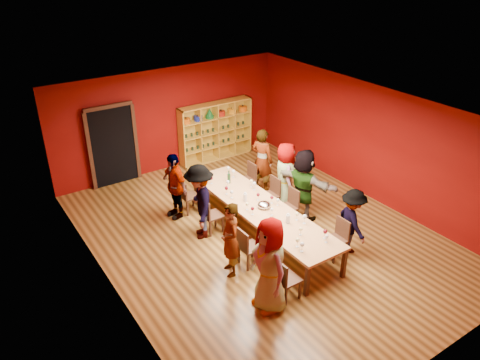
# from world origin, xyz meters

# --- Properties ---
(room_shell) EXTENTS (7.10, 9.10, 3.04)m
(room_shell) POSITION_xyz_m (0.00, 0.00, 1.50)
(room_shell) COLOR #573817
(room_shell) RESTS_ON ground
(tasting_table) EXTENTS (1.10, 4.50, 0.75)m
(tasting_table) POSITION_xyz_m (0.00, 0.00, 0.70)
(tasting_table) COLOR #B17A49
(tasting_table) RESTS_ON ground
(doorway) EXTENTS (1.40, 0.17, 2.30)m
(doorway) POSITION_xyz_m (-1.80, 4.43, 1.12)
(doorway) COLOR black
(doorway) RESTS_ON ground
(shelving_unit) EXTENTS (2.40, 0.40, 1.80)m
(shelving_unit) POSITION_xyz_m (1.40, 4.32, 0.98)
(shelving_unit) COLOR gold
(shelving_unit) RESTS_ON ground
(chair_person_left_0) EXTENTS (0.42, 0.42, 0.89)m
(chair_person_left_0) POSITION_xyz_m (-0.91, -2.00, 0.50)
(chair_person_left_0) COLOR #321B10
(chair_person_left_0) RESTS_ON ground
(person_left_0) EXTENTS (0.60, 0.97, 1.89)m
(person_left_0) POSITION_xyz_m (-1.28, -2.00, 0.95)
(person_left_0) COLOR #505156
(person_left_0) RESTS_ON ground
(chair_person_left_1) EXTENTS (0.42, 0.42, 0.89)m
(chair_person_left_1) POSITION_xyz_m (-0.91, -0.76, 0.50)
(chair_person_left_1) COLOR #321B10
(chair_person_left_1) RESTS_ON ground
(person_left_1) EXTENTS (0.56, 0.68, 1.61)m
(person_left_1) POSITION_xyz_m (-1.32, -0.76, 0.80)
(person_left_1) COLOR #5A7CB9
(person_left_1) RESTS_ON ground
(chair_person_left_3) EXTENTS (0.42, 0.42, 0.89)m
(chair_person_left_3) POSITION_xyz_m (-0.91, 0.76, 0.50)
(chair_person_left_3) COLOR #321B10
(chair_person_left_3) RESTS_ON ground
(person_left_3) EXTENTS (0.88, 1.25, 1.79)m
(person_left_3) POSITION_xyz_m (-1.16, 0.76, 0.90)
(person_left_3) COLOR silver
(person_left_3) RESTS_ON ground
(chair_person_left_4) EXTENTS (0.42, 0.42, 0.89)m
(chair_person_left_4) POSITION_xyz_m (-0.91, 1.87, 0.50)
(chair_person_left_4) COLOR #321B10
(chair_person_left_4) RESTS_ON ground
(person_left_4) EXTENTS (0.53, 1.02, 1.68)m
(person_left_4) POSITION_xyz_m (-1.23, 1.87, 0.84)
(person_left_4) COLOR #141B39
(person_left_4) RESTS_ON ground
(chair_person_right_0) EXTENTS (0.42, 0.42, 0.89)m
(chair_person_right_0) POSITION_xyz_m (0.91, -1.56, 0.50)
(chair_person_right_0) COLOR #321B10
(chair_person_right_0) RESTS_ON ground
(person_right_0) EXTENTS (0.67, 1.04, 1.49)m
(person_right_0) POSITION_xyz_m (1.28, -1.56, 0.75)
(person_right_0) COLOR #161C3C
(person_right_0) RESTS_ON ground
(chair_person_right_2) EXTENTS (0.42, 0.42, 0.89)m
(chair_person_right_2) POSITION_xyz_m (0.91, 0.07, 0.50)
(chair_person_right_2) COLOR #321B10
(chair_person_right_2) RESTS_ON ground
(person_right_2) EXTENTS (0.93, 1.75, 1.82)m
(person_right_2) POSITION_xyz_m (1.30, 0.07, 0.91)
(person_right_2) COLOR #121A32
(person_right_2) RESTS_ON ground
(chair_person_right_3) EXTENTS (0.42, 0.42, 0.89)m
(chair_person_right_3) POSITION_xyz_m (0.91, 0.78, 0.50)
(chair_person_right_3) COLOR #321B10
(chair_person_right_3) RESTS_ON ground
(person_right_3) EXTENTS (0.77, 0.96, 1.73)m
(person_right_3) POSITION_xyz_m (1.31, 0.78, 0.86)
(person_right_3) COLOR #5E7FC3
(person_right_3) RESTS_ON ground
(chair_person_right_4) EXTENTS (0.42, 0.42, 0.89)m
(chair_person_right_4) POSITION_xyz_m (0.91, 1.80, 0.50)
(chair_person_right_4) COLOR #321B10
(chair_person_right_4) RESTS_ON ground
(person_right_4) EXTENTS (0.68, 0.77, 1.77)m
(person_right_4) POSITION_xyz_m (1.34, 1.80, 0.88)
(person_right_4) COLOR #151A3A
(person_right_4) RESTS_ON ground
(wine_glass_0) EXTENTS (0.08, 0.08, 0.20)m
(wine_glass_0) POSITION_xyz_m (-0.29, -0.90, 0.89)
(wine_glass_0) COLOR silver
(wine_glass_0) RESTS_ON tasting_table
(wine_glass_1) EXTENTS (0.08, 0.08, 0.20)m
(wine_glass_1) POSITION_xyz_m (0.37, 0.92, 0.90)
(wine_glass_1) COLOR silver
(wine_glass_1) RESTS_ON tasting_table
(wine_glass_2) EXTENTS (0.08, 0.08, 0.20)m
(wine_glass_2) POSITION_xyz_m (-0.35, -0.15, 0.89)
(wine_glass_2) COLOR silver
(wine_glass_2) RESTS_ON tasting_table
(wine_glass_3) EXTENTS (0.09, 0.09, 0.22)m
(wine_glass_3) POSITION_xyz_m (-0.33, 1.90, 0.91)
(wine_glass_3) COLOR silver
(wine_glass_3) RESTS_ON tasting_table
(wine_glass_4) EXTENTS (0.09, 0.09, 0.22)m
(wine_glass_4) POSITION_xyz_m (-0.34, -1.80, 0.91)
(wine_glass_4) COLOR silver
(wine_glass_4) RESTS_ON tasting_table
(wine_glass_5) EXTENTS (0.09, 0.09, 0.21)m
(wine_glass_5) POSITION_xyz_m (0.34, -1.72, 0.90)
(wine_glass_5) COLOR silver
(wine_glass_5) RESTS_ON tasting_table
(wine_glass_6) EXTENTS (0.08, 0.08, 0.20)m
(wine_glass_6) POSITION_xyz_m (-0.32, 0.73, 0.90)
(wine_glass_6) COLOR silver
(wine_glass_6) RESTS_ON tasting_table
(wine_glass_7) EXTENTS (0.08, 0.08, 0.19)m
(wine_glass_7) POSITION_xyz_m (0.13, 0.30, 0.89)
(wine_glass_7) COLOR silver
(wine_glass_7) RESTS_ON tasting_table
(wine_glass_8) EXTENTS (0.07, 0.07, 0.18)m
(wine_glass_8) POSITION_xyz_m (0.36, -0.15, 0.88)
(wine_glass_8) COLOR silver
(wine_glass_8) RESTS_ON tasting_table
(wine_glass_9) EXTENTS (0.08, 0.08, 0.20)m
(wine_glass_9) POSITION_xyz_m (-0.34, 1.61, 0.89)
(wine_glass_9) COLOR silver
(wine_glass_9) RESTS_ON tasting_table
(wine_glass_10) EXTENTS (0.08, 0.08, 0.21)m
(wine_glass_10) POSITION_xyz_m (-0.12, 1.20, 0.90)
(wine_glass_10) COLOR silver
(wine_glass_10) RESTS_ON tasting_table
(wine_glass_11) EXTENTS (0.08, 0.08, 0.19)m
(wine_glass_11) POSITION_xyz_m (0.26, -1.84, 0.89)
(wine_glass_11) COLOR silver
(wine_glass_11) RESTS_ON tasting_table
(wine_glass_12) EXTENTS (0.08, 0.08, 0.19)m
(wine_glass_12) POSITION_xyz_m (-0.33, 0.09, 0.89)
(wine_glass_12) COLOR silver
(wine_glass_12) RESTS_ON tasting_table
(wine_glass_13) EXTENTS (0.09, 0.09, 0.21)m
(wine_glass_13) POSITION_xyz_m (-0.32, -1.64, 0.90)
(wine_glass_13) COLOR silver
(wine_glass_13) RESTS_ON tasting_table
(wine_glass_14) EXTENTS (0.08, 0.08, 0.19)m
(wine_glass_14) POSITION_xyz_m (-0.01, -0.41, 0.89)
(wine_glass_14) COLOR silver
(wine_glass_14) RESTS_ON tasting_table
(wine_glass_15) EXTENTS (0.09, 0.09, 0.21)m
(wine_glass_15) POSITION_xyz_m (-0.32, 0.95, 0.90)
(wine_glass_15) COLOR silver
(wine_glass_15) RESTS_ON tasting_table
(wine_glass_16) EXTENTS (0.08, 0.08, 0.19)m
(wine_glass_16) POSITION_xyz_m (0.01, -1.35, 0.89)
(wine_glass_16) COLOR silver
(wine_glass_16) RESTS_ON tasting_table
(wine_glass_17) EXTENTS (0.08, 0.08, 0.20)m
(wine_glass_17) POSITION_xyz_m (0.31, 0.01, 0.89)
(wine_glass_17) COLOR silver
(wine_glass_17) RESTS_ON tasting_table
(wine_glass_18) EXTENTS (0.07, 0.07, 0.19)m
(wine_glass_18) POSITION_xyz_m (0.32, 1.88, 0.88)
(wine_glass_18) COLOR silver
(wine_glass_18) RESTS_ON tasting_table
(wine_glass_19) EXTENTS (0.09, 0.09, 0.22)m
(wine_glass_19) POSITION_xyz_m (0.34, 0.76, 0.91)
(wine_glass_19) COLOR silver
(wine_glass_19) RESTS_ON tasting_table
(wine_glass_20) EXTENTS (0.09, 0.09, 0.22)m
(wine_glass_20) POSITION_xyz_m (0.36, -1.06, 0.91)
(wine_glass_20) COLOR silver
(wine_glass_20) RESTS_ON tasting_table
(wine_glass_21) EXTENTS (0.08, 0.08, 0.21)m
(wine_glass_21) POSITION_xyz_m (0.30, 1.61, 0.90)
(wine_glass_21) COLOR silver
(wine_glass_21) RESTS_ON tasting_table
(wine_glass_22) EXTENTS (0.08, 0.08, 0.20)m
(wine_glass_22) POSITION_xyz_m (0.32, -0.87, 0.89)
(wine_glass_22) COLOR silver
(wine_glass_22) RESTS_ON tasting_table
(wine_glass_23) EXTENTS (0.08, 0.08, 0.21)m
(wine_glass_23) POSITION_xyz_m (-0.29, -0.72, 0.90)
(wine_glass_23) COLOR silver
(wine_glass_23) RESTS_ON tasting_table
(spittoon_bowl) EXTENTS (0.30, 0.30, 0.17)m
(spittoon_bowl) POSITION_xyz_m (0.04, -0.06, 0.82)
(spittoon_bowl) COLOR #B3B5BA
(spittoon_bowl) RESTS_ON tasting_table
(carafe_a) EXTENTS (0.10, 0.10, 0.23)m
(carafe_a) POSITION_xyz_m (-0.14, 0.43, 0.85)
(carafe_a) COLOR silver
(carafe_a) RESTS_ON tasting_table
(carafe_b) EXTENTS (0.11, 0.11, 0.23)m
(carafe_b) POSITION_xyz_m (0.08, -0.85, 0.85)
(carafe_b) COLOR silver
(carafe_b) RESTS_ON tasting_table
(wine_bottle) EXTENTS (0.10, 0.10, 0.33)m
(wine_bottle) POSITION_xyz_m (0.04, 1.41, 0.88)
(wine_bottle) COLOR #133519
(wine_bottle) RESTS_ON tasting_table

